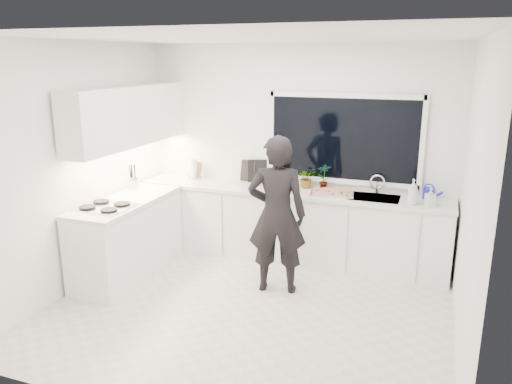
% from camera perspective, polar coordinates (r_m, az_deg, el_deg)
% --- Properties ---
extents(floor, '(4.00, 3.50, 0.02)m').
position_cam_1_polar(floor, '(5.32, -0.88, -13.29)').
color(floor, beige).
rests_on(floor, ground).
extents(wall_back, '(4.00, 0.02, 2.70)m').
position_cam_1_polar(wall_back, '(6.46, 4.69, 4.63)').
color(wall_back, white).
rests_on(wall_back, ground).
extents(wall_left, '(0.02, 3.50, 2.70)m').
position_cam_1_polar(wall_left, '(5.84, -19.70, 2.65)').
color(wall_left, white).
rests_on(wall_left, ground).
extents(wall_right, '(0.02, 3.50, 2.70)m').
position_cam_1_polar(wall_right, '(4.53, 23.51, -1.17)').
color(wall_right, white).
rests_on(wall_right, ground).
extents(ceiling, '(4.00, 3.50, 0.02)m').
position_cam_1_polar(ceiling, '(4.68, -1.02, 17.42)').
color(ceiling, white).
rests_on(ceiling, wall_back).
extents(window, '(1.80, 0.02, 1.00)m').
position_cam_1_polar(window, '(6.26, 9.97, 5.98)').
color(window, black).
rests_on(window, wall_back).
extents(base_cabinets_back, '(3.92, 0.58, 0.88)m').
position_cam_1_polar(base_cabinets_back, '(6.40, 3.77, -3.87)').
color(base_cabinets_back, white).
rests_on(base_cabinets_back, floor).
extents(base_cabinets_left, '(0.58, 1.60, 0.88)m').
position_cam_1_polar(base_cabinets_left, '(6.15, -14.43, -5.15)').
color(base_cabinets_left, white).
rests_on(base_cabinets_left, floor).
extents(countertop_back, '(3.94, 0.62, 0.04)m').
position_cam_1_polar(countertop_back, '(6.26, 3.82, 0.08)').
color(countertop_back, silver).
rests_on(countertop_back, base_cabinets_back).
extents(countertop_left, '(0.62, 1.60, 0.04)m').
position_cam_1_polar(countertop_left, '(6.01, -14.71, -1.03)').
color(countertop_left, silver).
rests_on(countertop_left, base_cabinets_left).
extents(upper_cabinets, '(0.34, 2.10, 0.70)m').
position_cam_1_polar(upper_cabinets, '(6.18, -14.38, 8.42)').
color(upper_cabinets, white).
rests_on(upper_cabinets, wall_left).
extents(sink, '(0.58, 0.42, 0.14)m').
position_cam_1_polar(sink, '(6.08, 13.37, -1.06)').
color(sink, silver).
rests_on(sink, countertop_back).
extents(faucet, '(0.03, 0.03, 0.22)m').
position_cam_1_polar(faucet, '(6.23, 13.69, 0.84)').
color(faucet, silver).
rests_on(faucet, countertop_back).
extents(stovetop, '(0.56, 0.48, 0.03)m').
position_cam_1_polar(stovetop, '(5.74, -16.87, -1.59)').
color(stovetop, black).
rests_on(stovetop, countertop_left).
extents(person, '(0.71, 0.55, 1.75)m').
position_cam_1_polar(person, '(5.40, 2.40, -2.65)').
color(person, black).
rests_on(person, floor).
extents(pizza_tray, '(0.56, 0.45, 0.03)m').
position_cam_1_polar(pizza_tray, '(6.11, 8.70, -0.11)').
color(pizza_tray, '#AFAFB3').
rests_on(pizza_tray, countertop_back).
extents(pizza, '(0.51, 0.40, 0.01)m').
position_cam_1_polar(pizza, '(6.10, 8.70, 0.05)').
color(pizza, red).
rests_on(pizza, pizza_tray).
extents(watering_can, '(0.18, 0.18, 0.13)m').
position_cam_1_polar(watering_can, '(6.17, 19.12, -0.15)').
color(watering_can, '#1219AF').
rests_on(watering_can, countertop_back).
extents(paper_towel_roll, '(0.12, 0.12, 0.26)m').
position_cam_1_polar(paper_towel_roll, '(6.83, -7.13, 2.57)').
color(paper_towel_roll, white).
rests_on(paper_towel_roll, countertop_back).
extents(knife_block, '(0.15, 0.12, 0.22)m').
position_cam_1_polar(knife_block, '(6.86, -6.94, 2.47)').
color(knife_block, olive).
rests_on(knife_block, countertop_back).
extents(utensil_crock, '(0.17, 0.17, 0.16)m').
position_cam_1_polar(utensil_crock, '(6.44, -13.84, 1.02)').
color(utensil_crock, '#B9B9BE').
rests_on(utensil_crock, countertop_left).
extents(picture_frame_large, '(0.22, 0.06, 0.28)m').
position_cam_1_polar(picture_frame_large, '(6.65, -0.91, 2.44)').
color(picture_frame_large, black).
rests_on(picture_frame_large, countertop_back).
extents(picture_frame_small, '(0.24, 0.11, 0.30)m').
position_cam_1_polar(picture_frame_small, '(6.61, 0.17, 2.44)').
color(picture_frame_small, black).
rests_on(picture_frame_small, countertop_back).
extents(herb_plants, '(0.78, 0.31, 0.33)m').
position_cam_1_polar(herb_plants, '(6.34, 5.60, 1.77)').
color(herb_plants, '#26662D').
rests_on(herb_plants, countertop_back).
extents(soap_bottles, '(0.32, 0.14, 0.29)m').
position_cam_1_polar(soap_bottles, '(5.86, 18.10, -0.18)').
color(soap_bottles, '#D8BF66').
rests_on(soap_bottles, countertop_back).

